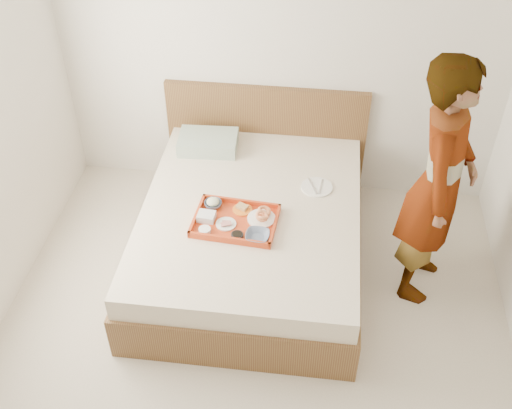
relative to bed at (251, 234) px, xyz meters
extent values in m
cube|color=beige|center=(0.10, -1.00, -0.27)|extent=(3.50, 4.00, 0.01)
cube|color=silver|center=(0.10, 1.00, 1.04)|extent=(3.50, 0.01, 2.60)
cube|color=brown|center=(0.00, 0.00, 0.00)|extent=(1.65, 2.00, 0.53)
cube|color=brown|center=(0.00, 0.97, 0.21)|extent=(1.65, 0.06, 0.95)
cube|color=#A4B2A3|center=(-0.43, 0.68, 0.32)|extent=(0.48, 0.34, 0.11)
cube|color=red|center=(-0.08, -0.18, 0.29)|extent=(0.60, 0.46, 0.05)
cylinder|color=white|center=(0.09, -0.13, 0.29)|extent=(0.21, 0.21, 0.01)
imported|color=#1C284A|center=(0.09, -0.32, 0.30)|extent=(0.17, 0.17, 0.04)
cylinder|color=black|center=(-0.05, -0.33, 0.30)|extent=(0.09, 0.09, 0.03)
cylinder|color=white|center=(-0.14, -0.22, 0.29)|extent=(0.15, 0.15, 0.01)
cylinder|color=orange|center=(-0.05, -0.05, 0.29)|extent=(0.15, 0.15, 0.01)
imported|color=#1C284A|center=(-0.27, -0.04, 0.30)|extent=(0.13, 0.13, 0.04)
cube|color=silver|center=(-0.29, -0.18, 0.31)|extent=(0.13, 0.11, 0.05)
cylinder|color=white|center=(-0.28, -0.31, 0.30)|extent=(0.09, 0.09, 0.03)
cylinder|color=white|center=(0.46, 0.28, 0.27)|extent=(0.25, 0.25, 0.01)
imported|color=silver|center=(1.24, -0.05, 0.65)|extent=(0.59, 0.76, 1.83)
camera|label=1|loc=(0.45, -3.34, 3.20)|focal=43.92mm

